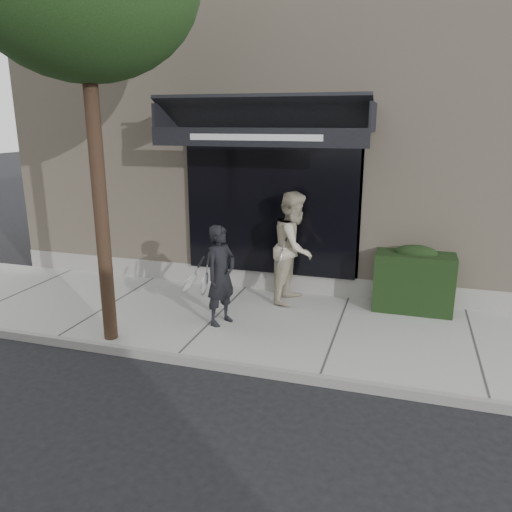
% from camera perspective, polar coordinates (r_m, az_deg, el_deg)
% --- Properties ---
extents(ground, '(80.00, 80.00, 0.00)m').
position_cam_1_polar(ground, '(8.01, 9.21, -9.06)').
color(ground, black).
rests_on(ground, ground).
extents(sidewalk, '(20.00, 3.00, 0.12)m').
position_cam_1_polar(sidewalk, '(7.99, 9.22, -8.66)').
color(sidewalk, '#A2A19C').
rests_on(sidewalk, ground).
extents(curb, '(20.00, 0.10, 0.14)m').
position_cam_1_polar(curb, '(6.60, 7.27, -13.86)').
color(curb, gray).
rests_on(curb, ground).
extents(building_facade, '(14.30, 8.04, 5.64)m').
position_cam_1_polar(building_facade, '(12.26, 13.08, 12.37)').
color(building_facade, tan).
rests_on(building_facade, ground).
extents(hedge, '(1.30, 0.70, 1.14)m').
position_cam_1_polar(hedge, '(8.90, 17.57, -2.55)').
color(hedge, black).
rests_on(hedge, sidewalk).
extents(pedestrian_front, '(0.78, 0.86, 1.60)m').
position_cam_1_polar(pedestrian_front, '(7.84, -4.07, -2.24)').
color(pedestrian_front, black).
rests_on(pedestrian_front, sidewalk).
extents(pedestrian_back, '(0.86, 1.05, 1.98)m').
position_cam_1_polar(pedestrian_back, '(8.81, 4.38, 1.00)').
color(pedestrian_back, '#BFB499').
rests_on(pedestrian_back, sidewalk).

